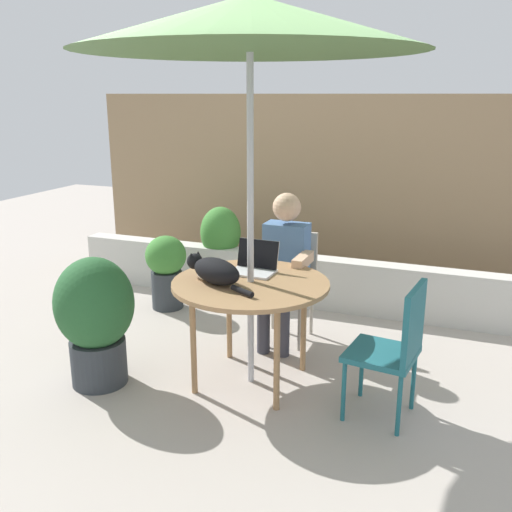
# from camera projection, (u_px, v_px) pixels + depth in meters

# --- Properties ---
(ground_plane) EXTENTS (14.00, 14.00, 0.00)m
(ground_plane) POSITION_uv_depth(u_px,v_px,m) (251.00, 380.00, 4.01)
(ground_plane) COLOR #ADA399
(fence_back) EXTENTS (5.49, 0.08, 1.95)m
(fence_back) POSITION_uv_depth(u_px,v_px,m) (337.00, 191.00, 5.91)
(fence_back) COLOR #937756
(fence_back) RESTS_ON ground
(planter_wall_low) EXTENTS (4.94, 0.20, 0.48)m
(planter_wall_low) POSITION_uv_depth(u_px,v_px,m) (313.00, 282.00, 5.36)
(planter_wall_low) COLOR beige
(planter_wall_low) RESTS_ON ground
(patio_table) EXTENTS (1.06, 1.06, 0.74)m
(patio_table) POSITION_uv_depth(u_px,v_px,m) (251.00, 290.00, 3.82)
(patio_table) COLOR #9E754C
(patio_table) RESTS_ON ground
(patio_umbrella) EXTENTS (2.14, 2.14, 2.51)m
(patio_umbrella) POSITION_uv_depth(u_px,v_px,m) (250.00, 24.00, 3.37)
(patio_umbrella) COLOR #B7B7BC
(patio_umbrella) RESTS_ON ground
(chair_occupied) EXTENTS (0.40, 0.40, 0.87)m
(chair_occupied) POSITION_uv_depth(u_px,v_px,m) (289.00, 277.00, 4.63)
(chair_occupied) COLOR #B2A899
(chair_occupied) RESTS_ON ground
(chair_empty) EXTENTS (0.45, 0.45, 0.87)m
(chair_empty) POSITION_uv_depth(u_px,v_px,m) (396.00, 343.00, 3.41)
(chair_empty) COLOR #1E606B
(chair_empty) RESTS_ON ground
(person_seated) EXTENTS (0.48, 0.48, 1.21)m
(person_seated) POSITION_uv_depth(u_px,v_px,m) (284.00, 262.00, 4.44)
(person_seated) COLOR #4C72A5
(person_seated) RESTS_ON ground
(laptop) EXTENTS (0.31, 0.26, 0.21)m
(laptop) POSITION_uv_depth(u_px,v_px,m) (255.00, 263.00, 4.01)
(laptop) COLOR silver
(laptop) RESTS_ON patio_table
(cat) EXTENTS (0.59, 0.37, 0.17)m
(cat) POSITION_uv_depth(u_px,v_px,m) (214.00, 271.00, 3.76)
(cat) COLOR black
(cat) RESTS_ON patio_table
(potted_plant_near_fence) EXTENTS (0.53, 0.53, 0.90)m
(potted_plant_near_fence) POSITION_uv_depth(u_px,v_px,m) (95.00, 315.00, 3.85)
(potted_plant_near_fence) COLOR #33383D
(potted_plant_near_fence) RESTS_ON ground
(potted_plant_by_chair) EXTENTS (0.40, 0.40, 0.87)m
(potted_plant_by_chair) POSITION_uv_depth(u_px,v_px,m) (221.00, 247.00, 5.72)
(potted_plant_by_chair) COLOR #33383D
(potted_plant_by_chair) RESTS_ON ground
(potted_plant_corner) EXTENTS (0.38, 0.38, 0.69)m
(potted_plant_corner) POSITION_uv_depth(u_px,v_px,m) (166.00, 268.00, 5.28)
(potted_plant_corner) COLOR #33383D
(potted_plant_corner) RESTS_ON ground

